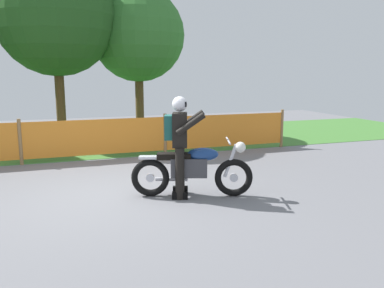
{
  "coord_description": "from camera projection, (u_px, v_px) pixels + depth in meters",
  "views": [
    {
      "loc": [
        -0.92,
        -6.71,
        2.09
      ],
      "look_at": [
        1.21,
        -0.55,
        0.9
      ],
      "focal_mm": 37.31,
      "sensor_mm": 36.0,
      "label": 1
    }
  ],
  "objects": [
    {
      "name": "tree_near_right",
      "position": [
        138.0,
        35.0,
        13.06
      ],
      "size": [
        3.05,
        3.05,
        4.8
      ],
      "color": "brown",
      "rests_on": "ground"
    },
    {
      "name": "motorcycle_lead",
      "position": [
        193.0,
        169.0,
        6.7
      ],
      "size": [
        1.98,
        0.87,
        0.97
      ],
      "rotation": [
        0.0,
        0.0,
        -0.33
      ],
      "color": "black",
      "rests_on": "ground"
    },
    {
      "name": "barrier_fence",
      "position": [
        97.0,
        137.0,
        9.5
      ],
      "size": [
        10.2,
        0.08,
        1.05
      ],
      "color": "olive",
      "rests_on": "ground"
    },
    {
      "name": "rider_lead",
      "position": [
        179.0,
        141.0,
        6.61
      ],
      "size": [
        0.77,
        0.67,
        1.69
      ],
      "rotation": [
        0.0,
        0.0,
        -0.33
      ],
      "color": "black",
      "rests_on": "ground"
    },
    {
      "name": "grass_verge",
      "position": [
        89.0,
        142.0,
        11.92
      ],
      "size": [
        24.0,
        5.01,
        0.01
      ],
      "primitive_type": "cube",
      "color": "#427A33",
      "rests_on": "ground"
    },
    {
      "name": "tree_near_left",
      "position": [
        55.0,
        16.0,
        11.75
      ],
      "size": [
        3.53,
        3.53,
        5.46
      ],
      "color": "brown",
      "rests_on": "ground"
    },
    {
      "name": "ground",
      "position": [
        116.0,
        194.0,
        6.91
      ],
      "size": [
        24.0,
        24.0,
        0.02
      ],
      "primitive_type": "cube",
      "color": "slate"
    }
  ]
}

